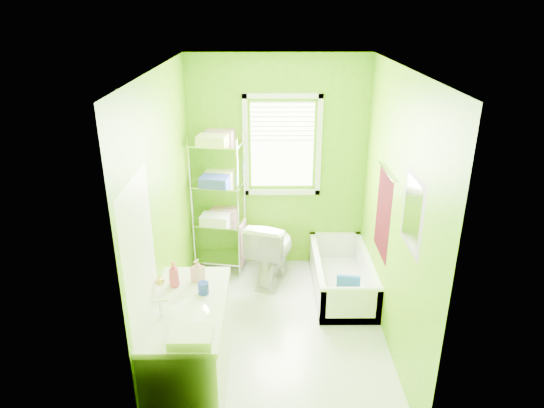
{
  "coord_description": "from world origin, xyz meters",
  "views": [
    {
      "loc": [
        -0.11,
        -4.07,
        3.1
      ],
      "look_at": [
        -0.08,
        0.25,
        1.3
      ],
      "focal_mm": 32.0,
      "sensor_mm": 36.0,
      "label": 1
    }
  ],
  "objects_px": {
    "bathtub": "(342,281)",
    "toilet": "(272,249)",
    "vanity": "(190,347)",
    "wire_shelf_unit": "(220,189)"
  },
  "relations": [
    {
      "from": "vanity",
      "to": "wire_shelf_unit",
      "type": "bearing_deg",
      "value": 88.04
    },
    {
      "from": "toilet",
      "to": "wire_shelf_unit",
      "type": "relative_size",
      "value": 0.46
    },
    {
      "from": "vanity",
      "to": "wire_shelf_unit",
      "type": "xyz_separation_m",
      "value": [
        0.07,
        2.09,
        0.6
      ]
    },
    {
      "from": "vanity",
      "to": "toilet",
      "type": "bearing_deg",
      "value": 69.65
    },
    {
      "from": "bathtub",
      "to": "toilet",
      "type": "height_order",
      "value": "toilet"
    },
    {
      "from": "wire_shelf_unit",
      "to": "bathtub",
      "type": "bearing_deg",
      "value": -20.73
    },
    {
      "from": "bathtub",
      "to": "toilet",
      "type": "distance_m",
      "value": 0.9
    },
    {
      "from": "wire_shelf_unit",
      "to": "vanity",
      "type": "bearing_deg",
      "value": -91.96
    },
    {
      "from": "toilet",
      "to": "vanity",
      "type": "height_order",
      "value": "vanity"
    },
    {
      "from": "bathtub",
      "to": "toilet",
      "type": "bearing_deg",
      "value": 160.45
    }
  ]
}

